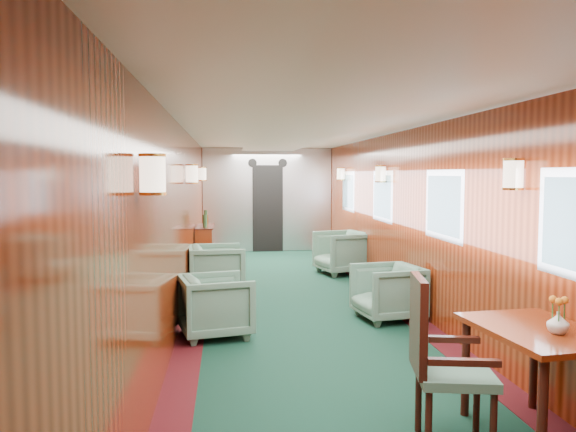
# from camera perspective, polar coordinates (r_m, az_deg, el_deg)

# --- Properties ---
(room) EXTENTS (12.00, 12.10, 2.40)m
(room) POSITION_cam_1_polar(r_m,az_deg,el_deg) (7.15, 1.32, 2.96)
(room) COLOR #0E3224
(room) RESTS_ON ground
(bulkhead) EXTENTS (2.98, 0.17, 2.39)m
(bulkhead) POSITION_cam_1_polar(r_m,az_deg,el_deg) (13.04, -2.10, 1.60)
(bulkhead) COLOR silver
(bulkhead) RESTS_ON ground
(windows_right) EXTENTS (0.02, 8.60, 0.80)m
(windows_right) POSITION_cam_1_polar(r_m,az_deg,el_deg) (7.73, 12.07, 1.60)
(windows_right) COLOR silver
(windows_right) RESTS_ON ground
(wall_sconces) EXTENTS (2.97, 7.97, 0.25)m
(wall_sconces) POSITION_cam_1_polar(r_m,az_deg,el_deg) (7.71, 0.77, 4.21)
(wall_sconces) COLOR beige
(wall_sconces) RESTS_ON ground
(dining_table) EXTENTS (0.81, 1.09, 0.77)m
(dining_table) POSITION_cam_1_polar(r_m,az_deg,el_deg) (4.24, 24.13, -11.96)
(dining_table) COLOR maroon
(dining_table) RESTS_ON ground
(side_chair) EXTENTS (0.58, 0.61, 1.13)m
(side_chair) POSITION_cam_1_polar(r_m,az_deg,el_deg) (3.93, 15.02, -13.48)
(side_chair) COLOR #204A40
(side_chair) RESTS_ON ground
(credenza) EXTENTS (0.31, 0.98, 1.16)m
(credenza) POSITION_cam_1_polar(r_m,az_deg,el_deg) (10.10, -8.46, -3.42)
(credenza) COLOR maroon
(credenza) RESTS_ON ground
(flower_vase) EXTENTS (0.16, 0.16, 0.14)m
(flower_vase) POSITION_cam_1_polar(r_m,az_deg,el_deg) (4.10, 25.75, -9.75)
(flower_vase) COLOR beige
(flower_vase) RESTS_ON dining_table
(armchair_left_near) EXTENTS (0.90, 0.88, 0.69)m
(armchair_left_near) POSITION_cam_1_polar(r_m,az_deg,el_deg) (6.35, -7.33, -9.01)
(armchair_left_near) COLOR #204A40
(armchair_left_near) RESTS_ON ground
(armchair_left_far) EXTENTS (0.89, 0.87, 0.75)m
(armchair_left_far) POSITION_cam_1_polar(r_m,az_deg,el_deg) (8.51, -7.27, -5.39)
(armchair_left_far) COLOR #204A40
(armchair_left_far) RESTS_ON ground
(armchair_right_near) EXTENTS (0.87, 0.85, 0.69)m
(armchair_right_near) POSITION_cam_1_polar(r_m,az_deg,el_deg) (7.10, 10.08, -7.62)
(armchair_right_near) COLOR #204A40
(armchair_right_near) RESTS_ON ground
(armchair_right_far) EXTENTS (1.04, 1.02, 0.78)m
(armchair_right_far) POSITION_cam_1_polar(r_m,az_deg,el_deg) (10.18, 5.50, -3.70)
(armchair_right_far) COLOR #204A40
(armchair_right_far) RESTS_ON ground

